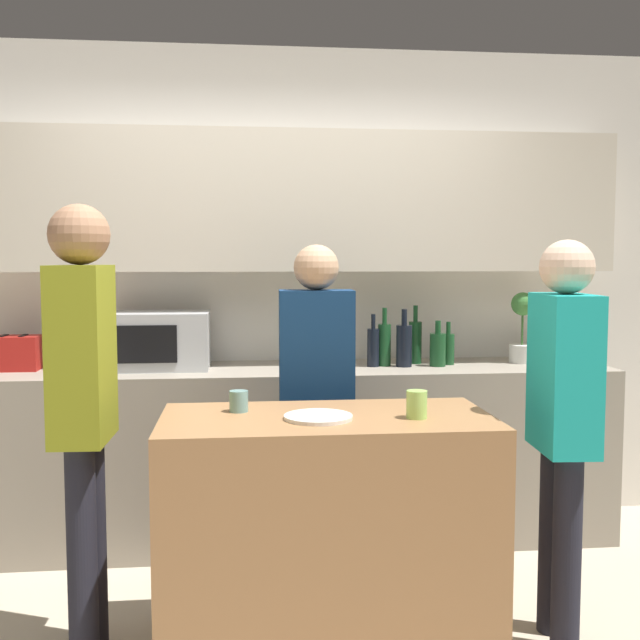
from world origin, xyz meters
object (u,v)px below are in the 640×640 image
Objects in this scene: bottle_2 at (404,345)px; cup_1 at (239,401)px; plate_on_island at (318,417)px; person_left at (563,408)px; toaster at (14,353)px; bottle_5 at (448,348)px; bottle_0 at (373,346)px; bottle_3 at (415,341)px; bottle_4 at (438,349)px; microwave at (160,340)px; potted_plant at (522,328)px; cup_0 at (417,404)px; bottle_1 at (384,344)px; person_center at (316,385)px; person_right at (83,389)px.

bottle_2 is 3.73× the size of cup_1.
bottle_2 is 1.32m from plate_on_island.
plate_on_island is 0.96m from person_left.
bottle_5 reaches higher than toaster.
person_left is at bearing -0.85° from plate_on_island.
bottle_5 is at bearing 12.02° from bottle_2.
bottle_0 is at bearing 70.55° from plate_on_island.
bottle_3 is at bearing 48.96° from cup_1.
bottle_0 reaches higher than bottle_4.
cup_1 is (-0.72, -1.02, -0.09)m from bottle_0.
microwave is 0.75m from toaster.
cup_0 is at bearing -125.27° from potted_plant.
bottle_3 is 3.06× the size of cup_0.
microwave reaches higher than plate_on_island.
bottle_0 is 0.27m from bottle_3.
toaster is at bearing 66.67° from person_left.
bottle_2 is at bearing 79.88° from cup_0.
toaster is 1.10× the size of bottle_5.
person_left is (-0.32, -1.27, -0.19)m from potted_plant.
bottle_1 is 1.31m from cup_1.
person_center reaches higher than plate_on_island.
cup_1 is (-0.30, 0.17, 0.03)m from plate_on_island.
cup_0 is (-0.11, -1.23, -0.09)m from bottle_1.
toaster is 1.00× the size of plate_on_island.
microwave is 1.64× the size of bottle_1.
person_center reaches higher than potted_plant.
bottle_3 is 1.25× the size of plate_on_island.
potted_plant reaches higher than toaster.
bottle_3 is at bearing 51.94° from bottle_2.
bottle_5 reaches higher than cup_0.
toaster is 2.46× the size of cup_0.
person_right is at bearing -146.69° from bottle_4.
bottle_3 is at bearing 77.03° from cup_0.
potted_plant is 1.25× the size of bottle_1.
toaster is 2.24m from bottle_4.
potted_plant is 0.25× the size of person_center.
person_center reaches higher than bottle_2.
bottle_4 is at bearing -7.53° from bottle_1.
bottle_3 is 0.20× the size of person_left.
microwave is 1.83× the size of bottle_0.
bottle_2 is at bearing -128.06° from bottle_3.
plate_on_island is (-0.77, -1.17, -0.11)m from bottle_4.
toaster is 1.93m from plate_on_island.
cup_0 is at bearing -16.09° from cup_1.
potted_plant is 0.61m from bottle_3.
microwave is 2.00m from potted_plant.
toaster is 3.11× the size of cup_1.
person_left is (0.18, -1.18, -0.09)m from bottle_4.
person_center reaches higher than cup_0.
potted_plant reaches higher than bottle_3.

